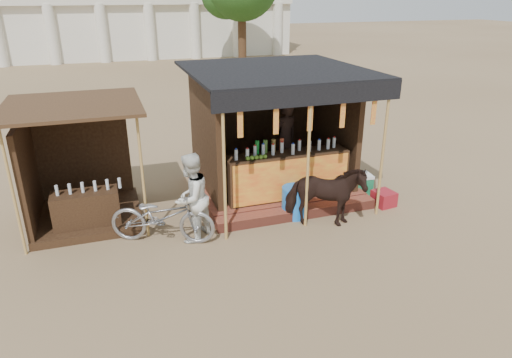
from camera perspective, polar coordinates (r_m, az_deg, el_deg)
name	(u,v)px	position (r m, az deg, el deg)	size (l,w,h in m)	color
ground	(288,279)	(7.46, 4.03, -12.33)	(120.00, 120.00, 0.00)	#846B4C
main_stall	(274,148)	(10.16, 2.30, 3.90)	(3.60, 3.61, 2.78)	brown
secondary_stall	(75,180)	(9.52, -21.73, -0.16)	(2.40, 2.40, 2.38)	#3A2615
cow	(325,196)	(8.79, 8.57, -2.17)	(0.68, 1.49, 1.26)	black
motorbike	(162,217)	(8.38, -11.64, -4.62)	(0.67, 1.91, 1.00)	gray
bystander	(191,198)	(8.23, -8.12, -2.36)	(0.81, 0.63, 1.66)	silver
blue_barrel	(295,202)	(9.23, 4.86, -2.88)	(0.53, 0.53, 0.64)	blue
red_crate	(384,198)	(10.11, 15.68, -2.34)	(0.40, 0.43, 0.32)	maroon
cooler	(357,184)	(10.52, 12.46, -0.61)	(0.67, 0.49, 0.46)	#197447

